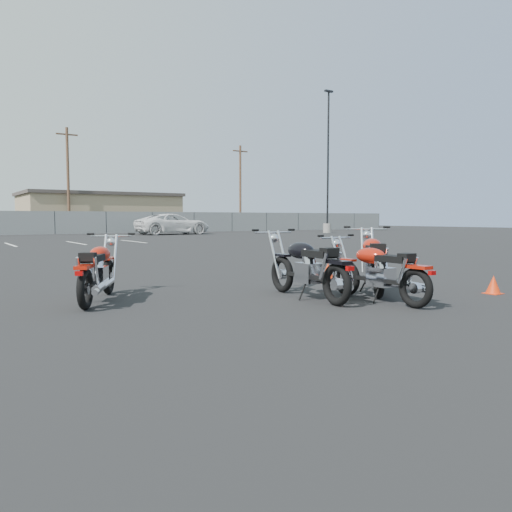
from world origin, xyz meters
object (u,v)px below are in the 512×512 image
white_van (173,218)px  motorcycle_third_red (379,272)px  motorcycle_front_red (98,271)px  motorcycle_second_black (308,268)px  motorcycle_rear_red (374,262)px

white_van → motorcycle_third_red: bearing=160.3°
motorcycle_third_red → motorcycle_front_red: bearing=146.8°
motorcycle_front_red → motorcycle_second_black: 3.21m
motorcycle_front_red → white_van: bearing=64.1°
motorcycle_third_red → motorcycle_second_black: bearing=132.4°
motorcycle_front_red → white_van: size_ratio=0.30×
motorcycle_front_red → motorcycle_third_red: bearing=-33.2°
motorcycle_third_red → motorcycle_rear_red: size_ratio=1.01×
motorcycle_front_red → motorcycle_second_black: size_ratio=0.90×
motorcycle_front_red → white_van: (13.69, 28.25, 0.80)m
motorcycle_second_black → motorcycle_third_red: 1.08m
motorcycle_third_red → white_van: bearing=71.6°
white_van → motorcycle_rear_red: bearing=161.1°
motorcycle_front_red → motorcycle_rear_red: 4.53m
motorcycle_second_black → white_van: size_ratio=0.33×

